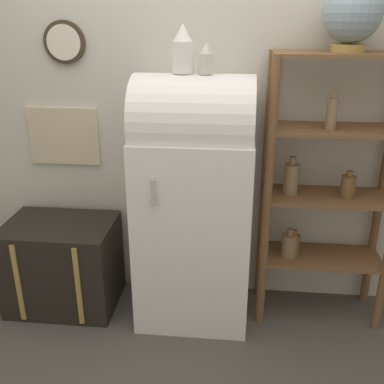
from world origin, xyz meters
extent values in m
plane|color=#4C4742|center=(0.00, 0.00, 0.00)|extent=(12.00, 12.00, 0.00)
cube|color=beige|center=(0.00, 0.58, 1.35)|extent=(7.00, 0.05, 2.70)
cylinder|color=#382D1E|center=(-0.80, 0.54, 1.65)|extent=(0.25, 0.03, 0.25)
cylinder|color=beige|center=(-0.80, 0.52, 1.65)|extent=(0.20, 0.01, 0.20)
cube|color=#C6B793|center=(-0.87, 0.54, 1.08)|extent=(0.46, 0.02, 0.37)
cube|color=white|center=(0.00, 0.27, 0.59)|extent=(0.67, 0.55, 1.18)
cylinder|color=white|center=(0.00, 0.27, 1.25)|extent=(0.66, 0.53, 0.53)
cylinder|color=#B7B7BC|center=(-0.18, -0.02, 0.94)|extent=(0.02, 0.02, 0.15)
cube|color=black|center=(-0.86, 0.27, 0.29)|extent=(0.68, 0.48, 0.58)
cube|color=#AD8942|center=(-1.05, 0.02, 0.29)|extent=(0.03, 0.01, 0.52)
cube|color=#AD8942|center=(-0.67, 0.02, 0.29)|extent=(0.03, 0.01, 0.52)
cylinder|color=brown|center=(0.43, 0.21, 0.81)|extent=(0.05, 0.05, 1.62)
cylinder|color=brown|center=(0.43, 0.51, 0.81)|extent=(0.05, 0.05, 1.62)
cylinder|color=brown|center=(1.14, 0.51, 0.81)|extent=(0.05, 0.05, 1.62)
cube|color=brown|center=(0.78, 0.36, 0.40)|extent=(0.74, 0.32, 0.02)
cube|color=brown|center=(0.78, 0.36, 0.80)|extent=(0.74, 0.32, 0.02)
cube|color=brown|center=(0.78, 0.36, 1.21)|extent=(0.74, 0.32, 0.02)
cube|color=brown|center=(0.78, 0.36, 1.61)|extent=(0.74, 0.32, 0.02)
cylinder|color=#7F6647|center=(0.59, 0.33, 0.48)|extent=(0.09, 0.09, 0.15)
cylinder|color=#7F6647|center=(0.59, 0.33, 0.57)|extent=(0.04, 0.04, 0.04)
cylinder|color=brown|center=(0.61, 0.34, 0.48)|extent=(0.08, 0.08, 0.14)
cylinder|color=brown|center=(0.61, 0.34, 0.57)|extent=(0.03, 0.03, 0.04)
cylinder|color=#7F6647|center=(0.75, 0.31, 1.31)|extent=(0.06, 0.06, 0.17)
cylinder|color=#7F6647|center=(0.75, 0.31, 1.41)|extent=(0.02, 0.02, 0.04)
cylinder|color=#7F6647|center=(0.57, 0.35, 0.91)|extent=(0.09, 0.09, 0.19)
cylinder|color=#7F6647|center=(0.57, 0.35, 1.02)|extent=(0.04, 0.04, 0.05)
cylinder|color=brown|center=(0.89, 0.33, 0.88)|extent=(0.09, 0.09, 0.13)
cylinder|color=brown|center=(0.89, 0.33, 0.96)|extent=(0.03, 0.03, 0.03)
cylinder|color=#AD8942|center=(0.80, 0.37, 1.64)|extent=(0.17, 0.17, 0.04)
sphere|color=#7F939E|center=(0.80, 0.37, 1.82)|extent=(0.30, 0.30, 0.30)
cylinder|color=white|center=(-0.06, 0.28, 1.60)|extent=(0.12, 0.12, 0.16)
cone|color=white|center=(-0.06, 0.28, 1.72)|extent=(0.10, 0.10, 0.09)
cylinder|color=beige|center=(0.06, 0.26, 1.57)|extent=(0.07, 0.07, 0.10)
cone|color=beige|center=(0.06, 0.26, 1.65)|extent=(0.06, 0.06, 0.06)
camera|label=1|loc=(0.25, -2.17, 1.82)|focal=42.00mm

